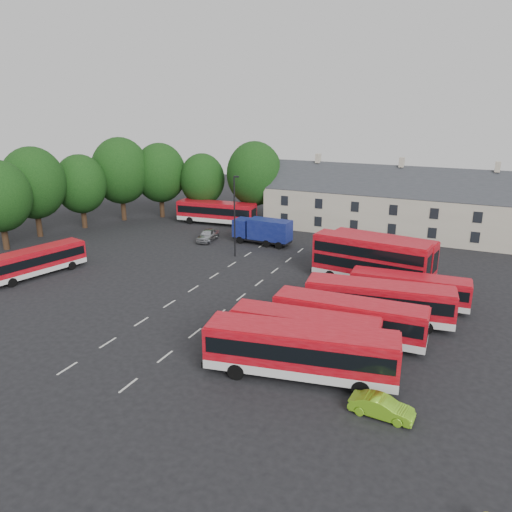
# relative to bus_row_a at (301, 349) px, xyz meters

# --- Properties ---
(ground) EXTENTS (140.00, 140.00, 0.00)m
(ground) POSITION_rel_bus_row_a_xyz_m (-14.41, 8.68, -2.06)
(ground) COLOR black
(ground) RESTS_ON ground
(lane_markings) EXTENTS (5.15, 33.80, 0.01)m
(lane_markings) POSITION_rel_bus_row_a_xyz_m (-11.91, 10.68, -2.05)
(lane_markings) COLOR beige
(lane_markings) RESTS_ON ground
(treeline) EXTENTS (29.92, 32.59, 12.01)m
(treeline) POSITION_rel_bus_row_a_xyz_m (-35.15, 28.04, 4.62)
(treeline) COLOR black
(treeline) RESTS_ON ground
(terrace_houses) EXTENTS (35.70, 7.13, 10.06)m
(terrace_houses) POSITION_rel_bus_row_a_xyz_m (-0.41, 38.68, 1.80)
(terrace_houses) COLOR beige
(terrace_houses) RESTS_ON ground
(bus_row_a) EXTENTS (12.40, 4.75, 3.42)m
(bus_row_a) POSITION_rel_bus_row_a_xyz_m (0.00, 0.00, 0.00)
(bus_row_a) COLOR silver
(bus_row_a) RESTS_ON ground
(bus_row_b) EXTENTS (10.53, 3.31, 2.93)m
(bus_row_b) POSITION_rel_bus_row_a_xyz_m (-0.90, 3.39, -0.30)
(bus_row_b) COLOR silver
(bus_row_b) RESTS_ON ground
(bus_row_c) EXTENTS (11.13, 2.92, 3.13)m
(bus_row_c) POSITION_rel_bus_row_a_xyz_m (1.48, 6.43, -0.18)
(bus_row_c) COLOR silver
(bus_row_c) RESTS_ON ground
(bus_row_d) EXTENTS (11.68, 4.02, 3.24)m
(bus_row_d) POSITION_rel_bus_row_a_xyz_m (2.84, 10.55, -0.11)
(bus_row_d) COLOR silver
(bus_row_d) RESTS_ON ground
(bus_row_e) EXTENTS (9.95, 2.81, 2.78)m
(bus_row_e) POSITION_rel_bus_row_a_xyz_m (4.57, 14.84, -0.39)
(bus_row_e) COLOR silver
(bus_row_e) RESTS_ON ground
(bus_dd_south) EXTENTS (11.19, 3.77, 4.50)m
(bus_dd_south) POSITION_rel_bus_row_a_xyz_m (0.27, 19.05, 0.50)
(bus_dd_south) COLOR silver
(bus_dd_south) RESTS_ON ground
(bus_dd_north) EXTENTS (10.55, 3.89, 4.23)m
(bus_dd_north) POSITION_rel_bus_row_a_xyz_m (0.99, 21.38, 0.35)
(bus_dd_north) COLOR silver
(bus_dd_north) RESTS_ON ground
(bus_west) EXTENTS (4.45, 10.19, 2.81)m
(bus_west) POSITION_rel_bus_row_a_xyz_m (-30.60, 7.33, -0.37)
(bus_west) COLOR silver
(bus_west) RESTS_ON ground
(bus_north) EXTENTS (11.52, 3.56, 3.21)m
(bus_north) POSITION_rel_bus_row_a_xyz_m (-24.72, 34.06, -0.13)
(bus_north) COLOR silver
(bus_north) RESTS_ON ground
(box_truck) EXTENTS (7.34, 2.61, 3.17)m
(box_truck) POSITION_rel_bus_row_a_xyz_m (-14.52, 27.28, -0.28)
(box_truck) COLOR black
(box_truck) RESTS_ON ground
(silver_car) EXTENTS (2.34, 4.58, 1.49)m
(silver_car) POSITION_rel_bus_row_a_xyz_m (-21.46, 25.84, -1.31)
(silver_car) COLOR #B0B2B8
(silver_car) RESTS_ON ground
(lime_car) EXTENTS (3.68, 1.50, 1.19)m
(lime_car) POSITION_rel_bus_row_a_xyz_m (5.55, -1.99, -1.47)
(lime_car) COLOR #78C11D
(lime_car) RESTS_ON ground
(lamppost) EXTENTS (0.63, 0.24, 9.14)m
(lamppost) POSITION_rel_bus_row_a_xyz_m (-15.41, 21.45, 2.82)
(lamppost) COLOR black
(lamppost) RESTS_ON ground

